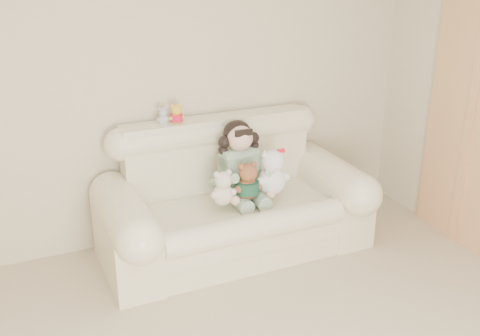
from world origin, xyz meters
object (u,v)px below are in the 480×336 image
seated_child (239,160)px  white_cat (272,167)px  cream_teddy (223,185)px  sofa (235,192)px  brown_teddy (248,178)px

seated_child → white_cat: 0.27m
seated_child → cream_teddy: bearing=-142.8°
sofa → brown_teddy: 0.21m
sofa → seated_child: bearing=46.4°
sofa → brown_teddy: size_ratio=5.98×
brown_teddy → cream_teddy: bearing=177.6°
seated_child → sofa: bearing=-140.2°
white_cat → cream_teddy: 0.43m
brown_teddy → cream_teddy: 0.21m
brown_teddy → cream_teddy: (-0.21, -0.01, -0.01)m
sofa → white_cat: size_ratio=4.77×
white_cat → cream_teddy: white_cat is taller
white_cat → cream_teddy: bearing=-154.0°
seated_child → white_cat: (0.19, -0.20, -0.02)m
brown_teddy → seated_child: bearing=76.3°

